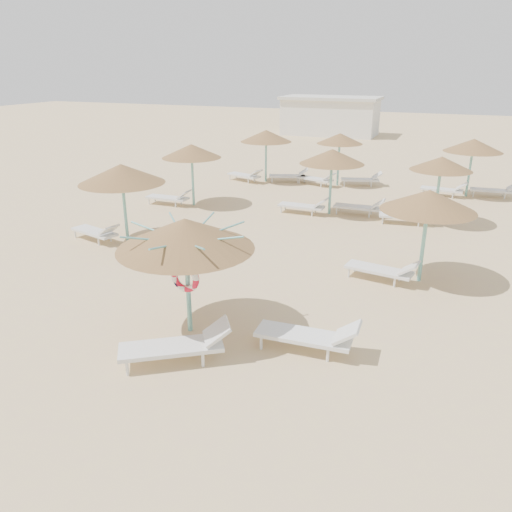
% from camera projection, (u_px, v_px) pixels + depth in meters
% --- Properties ---
extents(ground, '(120.00, 120.00, 0.00)m').
position_uv_depth(ground, '(212.00, 326.00, 11.91)').
color(ground, tan).
rests_on(ground, ground).
extents(main_palapa, '(3.06, 3.06, 2.74)m').
position_uv_depth(main_palapa, '(185.00, 234.00, 10.87)').
color(main_palapa, '#65B0A9').
rests_on(main_palapa, ground).
extents(lounger_main_a, '(2.29, 1.85, 0.84)m').
position_uv_depth(lounger_main_a, '(179.00, 345.00, 10.35)').
color(lounger_main_a, silver).
rests_on(lounger_main_a, ground).
extents(lounger_main_b, '(2.26, 0.77, 0.81)m').
position_uv_depth(lounger_main_b, '(310.00, 335.00, 10.73)').
color(lounger_main_b, silver).
rests_on(lounger_main_b, ground).
extents(palapa_field, '(15.46, 14.12, 2.73)m').
position_uv_depth(palapa_field, '(311.00, 158.00, 20.33)').
color(palapa_field, '#65B0A9').
rests_on(palapa_field, ground).
extents(service_hut, '(8.40, 4.40, 3.25)m').
position_uv_depth(service_hut, '(330.00, 116.00, 43.70)').
color(service_hut, silver).
rests_on(service_hut, ground).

